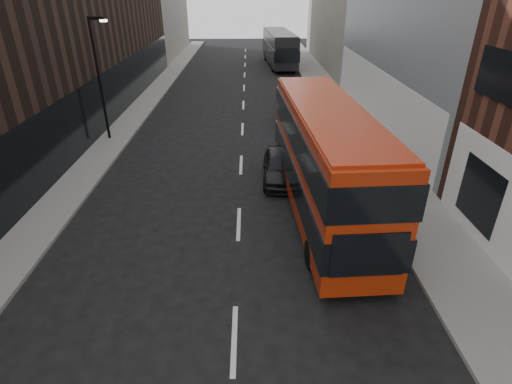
{
  "coord_description": "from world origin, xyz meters",
  "views": [
    {
      "loc": [
        0.46,
        -5.89,
        8.74
      ],
      "look_at": [
        0.67,
        6.02,
        2.5
      ],
      "focal_mm": 28.0,
      "sensor_mm": 36.0,
      "label": 1
    }
  ],
  "objects_px": {
    "street_lamp": "(99,72)",
    "car_a": "(280,166)",
    "car_c": "(297,97)",
    "car_b": "(288,112)",
    "grey_bus": "(279,48)",
    "red_bus": "(325,157)"
  },
  "relations": [
    {
      "from": "street_lamp",
      "to": "car_b",
      "type": "bearing_deg",
      "value": 17.2
    },
    {
      "from": "street_lamp",
      "to": "car_b",
      "type": "xyz_separation_m",
      "value": [
        11.45,
        3.54,
        -3.45
      ]
    },
    {
      "from": "red_bus",
      "to": "grey_bus",
      "type": "xyz_separation_m",
      "value": [
        0.59,
        34.65,
        -0.52
      ]
    },
    {
      "from": "street_lamp",
      "to": "car_a",
      "type": "distance_m",
      "value": 12.24
    },
    {
      "from": "car_a",
      "to": "grey_bus",
      "type": "bearing_deg",
      "value": 88.67
    },
    {
      "from": "car_b",
      "to": "car_c",
      "type": "relative_size",
      "value": 0.87
    },
    {
      "from": "car_a",
      "to": "car_c",
      "type": "relative_size",
      "value": 0.84
    },
    {
      "from": "grey_bus",
      "to": "car_b",
      "type": "distance_m",
      "value": 22.0
    },
    {
      "from": "grey_bus",
      "to": "car_c",
      "type": "distance_m",
      "value": 18.01
    },
    {
      "from": "car_c",
      "to": "grey_bus",
      "type": "bearing_deg",
      "value": 84.63
    },
    {
      "from": "red_bus",
      "to": "car_b",
      "type": "relative_size",
      "value": 2.61
    },
    {
      "from": "grey_bus",
      "to": "car_a",
      "type": "distance_m",
      "value": 31.4
    },
    {
      "from": "grey_bus",
      "to": "red_bus",
      "type": "bearing_deg",
      "value": -94.99
    },
    {
      "from": "car_c",
      "to": "car_b",
      "type": "bearing_deg",
      "value": -109.92
    },
    {
      "from": "car_c",
      "to": "street_lamp",
      "type": "bearing_deg",
      "value": -154.69
    },
    {
      "from": "car_b",
      "to": "car_c",
      "type": "bearing_deg",
      "value": 80.74
    },
    {
      "from": "red_bus",
      "to": "car_a",
      "type": "relative_size",
      "value": 2.71
    },
    {
      "from": "street_lamp",
      "to": "car_b",
      "type": "distance_m",
      "value": 12.48
    },
    {
      "from": "street_lamp",
      "to": "red_bus",
      "type": "height_order",
      "value": "street_lamp"
    },
    {
      "from": "street_lamp",
      "to": "car_c",
      "type": "relative_size",
      "value": 1.38
    },
    {
      "from": "grey_bus",
      "to": "car_a",
      "type": "height_order",
      "value": "grey_bus"
    },
    {
      "from": "car_a",
      "to": "car_b",
      "type": "distance_m",
      "value": 9.44
    }
  ]
}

